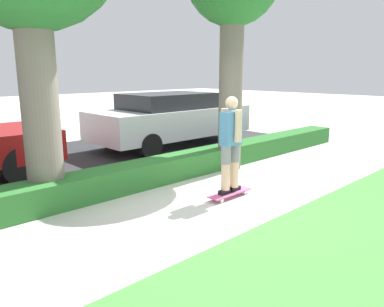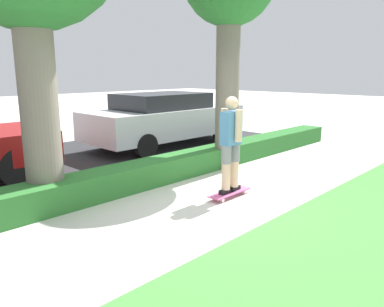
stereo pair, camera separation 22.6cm
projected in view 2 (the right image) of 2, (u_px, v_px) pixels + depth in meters
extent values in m
plane|color=beige|center=(209.00, 207.00, 5.82)|extent=(60.00, 60.00, 0.00)
cube|color=#2D2D30|center=(74.00, 162.00, 8.68)|extent=(13.07, 5.00, 0.01)
cube|color=#2D702D|center=(144.00, 174.00, 6.86)|extent=(13.07, 0.60, 0.44)
cube|color=#DB5B93|center=(230.00, 192.00, 6.26)|extent=(0.87, 0.24, 0.02)
cylinder|color=silver|center=(245.00, 192.00, 6.41)|extent=(0.07, 0.04, 0.07)
cylinder|color=silver|center=(236.00, 190.00, 6.53)|extent=(0.07, 0.04, 0.07)
cylinder|color=silver|center=(223.00, 200.00, 6.00)|extent=(0.07, 0.04, 0.07)
cylinder|color=silver|center=(214.00, 198.00, 6.12)|extent=(0.07, 0.04, 0.07)
cube|color=black|center=(226.00, 191.00, 6.17)|extent=(0.26, 0.09, 0.07)
cylinder|color=beige|center=(226.00, 168.00, 6.08)|extent=(0.14, 0.14, 0.73)
cylinder|color=gray|center=(226.00, 155.00, 6.03)|extent=(0.16, 0.16, 0.29)
cube|color=black|center=(234.00, 188.00, 6.32)|extent=(0.26, 0.09, 0.07)
cylinder|color=beige|center=(235.00, 165.00, 6.24)|extent=(0.14, 0.14, 0.73)
cylinder|color=gray|center=(235.00, 152.00, 6.19)|extent=(0.16, 0.16, 0.29)
cube|color=#4C84B7|center=(231.00, 128.00, 6.02)|extent=(0.35, 0.19, 0.54)
cylinder|color=beige|center=(239.00, 126.00, 5.91)|extent=(0.11, 0.11, 0.51)
cylinder|color=beige|center=(224.00, 124.00, 6.11)|extent=(0.11, 0.11, 0.51)
sphere|color=beige|center=(232.00, 103.00, 5.94)|extent=(0.21, 0.21, 0.21)
cylinder|color=#70665B|center=(39.00, 102.00, 5.47)|extent=(0.55, 0.55, 3.23)
cylinder|color=#70665B|center=(227.00, 90.00, 7.84)|extent=(0.49, 0.49, 3.36)
cylinder|color=black|center=(18.00, 167.00, 6.78)|extent=(0.73, 0.24, 0.73)
cube|color=silver|center=(166.00, 122.00, 10.51)|extent=(4.65, 1.88, 0.76)
cube|color=black|center=(162.00, 101.00, 10.28)|extent=(2.42, 1.65, 0.42)
cylinder|color=black|center=(222.00, 132.00, 11.01)|extent=(0.61, 0.22, 0.61)
cylinder|color=black|center=(181.00, 127.00, 12.18)|extent=(0.61, 0.22, 0.61)
cylinder|color=black|center=(146.00, 146.00, 8.99)|extent=(0.61, 0.22, 0.61)
cylinder|color=black|center=(106.00, 137.00, 10.17)|extent=(0.61, 0.22, 0.61)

